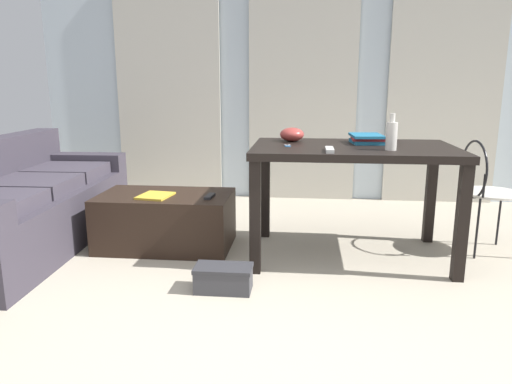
{
  "coord_description": "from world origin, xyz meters",
  "views": [
    {
      "loc": [
        0.04,
        -1.95,
        1.2
      ],
      "look_at": [
        -0.31,
        1.41,
        0.43
      ],
      "focal_mm": 33.66,
      "sensor_mm": 36.0,
      "label": 1
    }
  ],
  "objects_px": {
    "coffee_table": "(166,220)",
    "bottle_near": "(392,135)",
    "craft_table": "(353,161)",
    "tv_remote_on_table": "(330,150)",
    "couch": "(22,207)",
    "magazine": "(155,196)",
    "shoebox": "(223,278)",
    "tv_remote_primary": "(210,196)",
    "book_stack": "(367,139)",
    "wire_chair": "(483,184)",
    "scissors": "(287,146)",
    "bowl": "(292,134)"
  },
  "relations": [
    {
      "from": "bowl",
      "to": "book_stack",
      "type": "distance_m",
      "value": 0.53
    },
    {
      "from": "craft_table",
      "to": "bottle_near",
      "type": "height_order",
      "value": "bottle_near"
    },
    {
      "from": "wire_chair",
      "to": "tv_remote_on_table",
      "type": "height_order",
      "value": "wire_chair"
    },
    {
      "from": "coffee_table",
      "to": "scissors",
      "type": "distance_m",
      "value": 1.08
    },
    {
      "from": "craft_table",
      "to": "shoebox",
      "type": "xyz_separation_m",
      "value": [
        -0.79,
        -0.68,
        -0.61
      ]
    },
    {
      "from": "shoebox",
      "to": "tv_remote_primary",
      "type": "bearing_deg",
      "value": 107.33
    },
    {
      "from": "wire_chair",
      "to": "tv_remote_primary",
      "type": "bearing_deg",
      "value": -174.35
    },
    {
      "from": "magazine",
      "to": "coffee_table",
      "type": "bearing_deg",
      "value": 69.85
    },
    {
      "from": "couch",
      "to": "craft_table",
      "type": "relative_size",
      "value": 1.51
    },
    {
      "from": "craft_table",
      "to": "coffee_table",
      "type": "bearing_deg",
      "value": 177.51
    },
    {
      "from": "couch",
      "to": "magazine",
      "type": "distance_m",
      "value": 1.01
    },
    {
      "from": "scissors",
      "to": "shoebox",
      "type": "bearing_deg",
      "value": -118.97
    },
    {
      "from": "wire_chair",
      "to": "magazine",
      "type": "relative_size",
      "value": 3.33
    },
    {
      "from": "coffee_table",
      "to": "magazine",
      "type": "relative_size",
      "value": 3.95
    },
    {
      "from": "bottle_near",
      "to": "magazine",
      "type": "xyz_separation_m",
      "value": [
        -1.61,
        0.17,
        -0.47
      ]
    },
    {
      "from": "coffee_table",
      "to": "bottle_near",
      "type": "distance_m",
      "value": 1.72
    },
    {
      "from": "bowl",
      "to": "tv_remote_on_table",
      "type": "distance_m",
      "value": 0.57
    },
    {
      "from": "bottle_near",
      "to": "tv_remote_on_table",
      "type": "relative_size",
      "value": 1.24
    },
    {
      "from": "craft_table",
      "to": "book_stack",
      "type": "relative_size",
      "value": 4.5
    },
    {
      "from": "bowl",
      "to": "shoebox",
      "type": "relative_size",
      "value": 0.52
    },
    {
      "from": "craft_table",
      "to": "tv_remote_primary",
      "type": "xyz_separation_m",
      "value": [
        -1.0,
        -0.01,
        -0.27
      ]
    },
    {
      "from": "shoebox",
      "to": "coffee_table",
      "type": "bearing_deg",
      "value": 127.11
    },
    {
      "from": "bowl",
      "to": "book_stack",
      "type": "height_order",
      "value": "bowl"
    },
    {
      "from": "coffee_table",
      "to": "tv_remote_on_table",
      "type": "xyz_separation_m",
      "value": [
        1.17,
        -0.36,
        0.6
      ]
    },
    {
      "from": "couch",
      "to": "magazine",
      "type": "relative_size",
      "value": 8.4
    },
    {
      "from": "coffee_table",
      "to": "tv_remote_on_table",
      "type": "bearing_deg",
      "value": -16.96
    },
    {
      "from": "couch",
      "to": "tv_remote_on_table",
      "type": "distance_m",
      "value": 2.29
    },
    {
      "from": "coffee_table",
      "to": "tv_remote_primary",
      "type": "distance_m",
      "value": 0.41
    },
    {
      "from": "shoebox",
      "to": "bottle_near",
      "type": "bearing_deg",
      "value": 25.82
    },
    {
      "from": "coffee_table",
      "to": "tv_remote_on_table",
      "type": "height_order",
      "value": "tv_remote_on_table"
    },
    {
      "from": "coffee_table",
      "to": "bowl",
      "type": "relative_size",
      "value": 5.53
    },
    {
      "from": "bottle_near",
      "to": "couch",
      "type": "bearing_deg",
      "value": 177.06
    },
    {
      "from": "book_stack",
      "to": "scissors",
      "type": "height_order",
      "value": "book_stack"
    },
    {
      "from": "coffee_table",
      "to": "book_stack",
      "type": "distance_m",
      "value": 1.58
    },
    {
      "from": "tv_remote_primary",
      "to": "shoebox",
      "type": "height_order",
      "value": "tv_remote_primary"
    },
    {
      "from": "craft_table",
      "to": "magazine",
      "type": "bearing_deg",
      "value": -179.0
    },
    {
      "from": "tv_remote_on_table",
      "to": "craft_table",
      "type": "bearing_deg",
      "value": 59.44
    },
    {
      "from": "coffee_table",
      "to": "scissors",
      "type": "relative_size",
      "value": 9.14
    },
    {
      "from": "wire_chair",
      "to": "bowl",
      "type": "distance_m",
      "value": 1.4
    },
    {
      "from": "tv_remote_primary",
      "to": "tv_remote_on_table",
      "type": "bearing_deg",
      "value": -15.57
    },
    {
      "from": "bottle_near",
      "to": "bowl",
      "type": "relative_size",
      "value": 1.33
    },
    {
      "from": "wire_chair",
      "to": "scissors",
      "type": "distance_m",
      "value": 1.43
    },
    {
      "from": "coffee_table",
      "to": "shoebox",
      "type": "xyz_separation_m",
      "value": [
        0.56,
        -0.74,
        -0.12
      ]
    },
    {
      "from": "couch",
      "to": "shoebox",
      "type": "bearing_deg",
      "value": -21.03
    },
    {
      "from": "couch",
      "to": "magazine",
      "type": "height_order",
      "value": "couch"
    },
    {
      "from": "craft_table",
      "to": "tv_remote_on_table",
      "type": "bearing_deg",
      "value": -120.48
    },
    {
      "from": "shoebox",
      "to": "magazine",
      "type": "bearing_deg",
      "value": 132.71
    },
    {
      "from": "shoebox",
      "to": "tv_remote_on_table",
      "type": "bearing_deg",
      "value": 31.73
    },
    {
      "from": "bottle_near",
      "to": "scissors",
      "type": "distance_m",
      "value": 0.68
    },
    {
      "from": "couch",
      "to": "bottle_near",
      "type": "bearing_deg",
      "value": -2.94
    }
  ]
}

